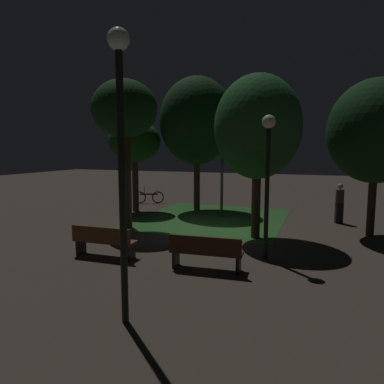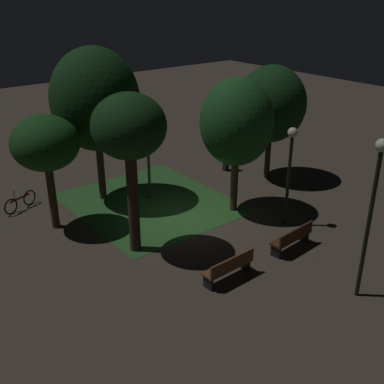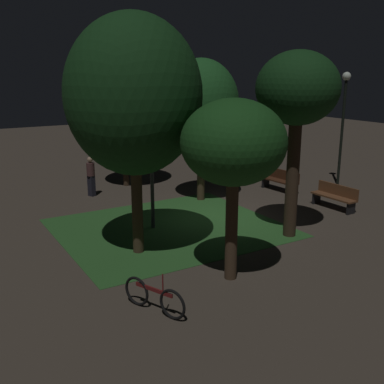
% 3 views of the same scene
% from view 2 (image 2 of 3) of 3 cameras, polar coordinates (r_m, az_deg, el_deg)
% --- Properties ---
extents(ground_plane, '(60.00, 60.00, 0.00)m').
position_cam_2_polar(ground_plane, '(18.62, -1.09, -3.11)').
color(ground_plane, '#473D33').
extents(grass_lawn, '(5.99, 6.85, 0.01)m').
position_cam_2_polar(grass_lawn, '(19.91, -5.09, -1.31)').
color(grass_lawn, '#2D6028').
rests_on(grass_lawn, ground).
extents(bench_near_trees, '(1.81, 0.53, 0.88)m').
position_cam_2_polar(bench_near_trees, '(14.70, 4.56, -9.07)').
color(bench_near_trees, brown).
rests_on(bench_near_trees, ground).
extents(bench_back_row, '(1.83, 0.61, 0.88)m').
position_cam_2_polar(bench_back_row, '(16.59, 12.16, -5.44)').
color(bench_back_row, '#422314').
rests_on(bench_back_row, ground).
extents(tree_back_left, '(3.56, 3.56, 6.37)m').
position_cam_2_polar(tree_back_left, '(19.29, -11.73, 10.94)').
color(tree_back_left, '#423021').
rests_on(tree_back_left, ground).
extents(tree_near_wall, '(2.44, 2.44, 4.35)m').
position_cam_2_polar(tree_near_wall, '(17.42, -17.44, 5.59)').
color(tree_near_wall, '#423021').
rests_on(tree_near_wall, ground).
extents(tree_right_canopy, '(2.83, 2.83, 5.38)m').
position_cam_2_polar(tree_right_canopy, '(18.03, 5.46, 8.38)').
color(tree_right_canopy, '#423021').
rests_on(tree_right_canopy, ground).
extents(tree_lawn_side, '(3.13, 3.13, 5.29)m').
position_cam_2_polar(tree_lawn_side, '(21.67, 9.64, 10.50)').
color(tree_lawn_side, '#38281C').
rests_on(tree_lawn_side, ground).
extents(tree_left_canopy, '(2.39, 2.39, 5.50)m').
position_cam_2_polar(tree_left_canopy, '(14.87, -7.68, 7.55)').
color(tree_left_canopy, '#38281C').
rests_on(tree_left_canopy, ground).
extents(lamp_post_plaza_west, '(0.36, 0.36, 3.86)m').
position_cam_2_polar(lamp_post_plaza_west, '(17.39, 11.89, 3.97)').
color(lamp_post_plaza_west, black).
rests_on(lamp_post_plaza_west, ground).
extents(lamp_post_path_center, '(0.36, 0.36, 4.87)m').
position_cam_2_polar(lamp_post_path_center, '(13.55, 21.26, -0.34)').
color(lamp_post_path_center, black).
rests_on(lamp_post_path_center, ground).
extents(lamp_post_near_wall, '(0.36, 0.36, 4.13)m').
position_cam_2_polar(lamp_post_near_wall, '(19.38, -5.44, 6.97)').
color(lamp_post_near_wall, '#333338').
rests_on(lamp_post_near_wall, ground).
extents(bicycle, '(1.54, 0.69, 0.93)m').
position_cam_2_polar(bicycle, '(20.38, -20.20, -1.12)').
color(bicycle, black).
rests_on(bicycle, ground).
extents(pedestrian, '(0.33, 0.32, 1.61)m').
position_cam_2_polar(pedestrian, '(23.09, 4.19, 4.62)').
color(pedestrian, black).
rests_on(pedestrian, ground).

